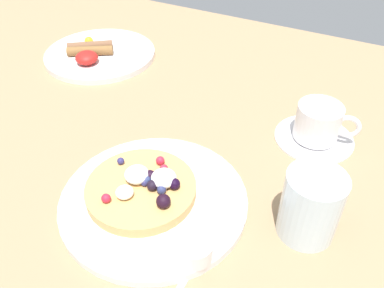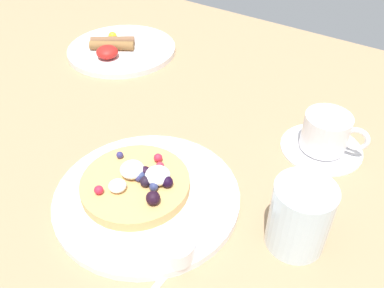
# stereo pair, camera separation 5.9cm
# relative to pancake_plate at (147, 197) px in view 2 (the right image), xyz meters

# --- Properties ---
(ground_plane) EXTENTS (1.64, 1.19, 0.03)m
(ground_plane) POSITION_rel_pancake_plate_xyz_m (-0.06, 0.08, -0.02)
(ground_plane) COLOR #9F7E5A
(pancake_plate) EXTENTS (0.27, 0.27, 0.01)m
(pancake_plate) POSITION_rel_pancake_plate_xyz_m (0.00, 0.00, 0.00)
(pancake_plate) COLOR white
(pancake_plate) RESTS_ON ground_plane
(pancake_with_berries) EXTENTS (0.16, 0.16, 0.04)m
(pancake_with_berries) POSITION_rel_pancake_plate_xyz_m (-0.02, 0.00, 0.02)
(pancake_with_berries) COLOR tan
(pancake_with_berries) RESTS_ON pancake_plate
(syrup_ramekin) EXTENTS (0.05, 0.05, 0.03)m
(syrup_ramekin) POSITION_rel_pancake_plate_xyz_m (0.09, -0.06, 0.02)
(syrup_ramekin) COLOR white
(syrup_ramekin) RESTS_ON pancake_plate
(breakfast_plate) EXTENTS (0.25, 0.25, 0.01)m
(breakfast_plate) POSITION_rel_pancake_plate_xyz_m (-0.34, 0.32, 0.00)
(breakfast_plate) COLOR silver
(breakfast_plate) RESTS_ON ground_plane
(fried_breakfast) EXTENTS (0.12, 0.13, 0.03)m
(fried_breakfast) POSITION_rel_pancake_plate_xyz_m (-0.35, 0.30, 0.02)
(fried_breakfast) COLOR brown
(fried_breakfast) RESTS_ON breakfast_plate
(coffee_saucer) EXTENTS (0.13, 0.13, 0.01)m
(coffee_saucer) POSITION_rel_pancake_plate_xyz_m (0.17, 0.25, -0.00)
(coffee_saucer) COLOR white
(coffee_saucer) RESTS_ON ground_plane
(coffee_cup) EXTENTS (0.10, 0.07, 0.06)m
(coffee_cup) POSITION_rel_pancake_plate_xyz_m (0.17, 0.25, 0.03)
(coffee_cup) COLOR white
(coffee_cup) RESTS_ON coffee_saucer
(water_glass) EXTENTS (0.08, 0.08, 0.10)m
(water_glass) POSITION_rel_pancake_plate_xyz_m (0.20, 0.05, 0.04)
(water_glass) COLOR silver
(water_glass) RESTS_ON ground_plane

